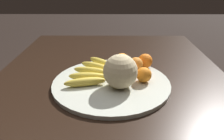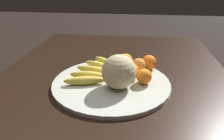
{
  "view_description": "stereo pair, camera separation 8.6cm",
  "coord_description": "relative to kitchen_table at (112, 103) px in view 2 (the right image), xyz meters",
  "views": [
    {
      "loc": [
        -0.79,
        -0.01,
        1.2
      ],
      "look_at": [
        -0.01,
        -0.0,
        0.84
      ],
      "focal_mm": 35.0,
      "sensor_mm": 36.0,
      "label": 1
    },
    {
      "loc": [
        -0.79,
        -0.09,
        1.2
      ],
      "look_at": [
        -0.01,
        -0.0,
        0.84
      ],
      "focal_mm": 35.0,
      "sensor_mm": 36.0,
      "label": 2
    }
  ],
  "objects": [
    {
      "name": "orange_front_right",
      "position": [
        -0.01,
        -0.13,
        0.14
      ],
      "size": [
        0.06,
        0.06,
        0.06
      ],
      "color": "orange",
      "rests_on": "fruit_bowl"
    },
    {
      "name": "fruit_bowl",
      "position": [
        -0.01,
        -0.0,
        0.1
      ],
      "size": [
        0.47,
        0.47,
        0.02
      ],
      "color": "beige",
      "rests_on": "kitchen_table"
    },
    {
      "name": "orange_front_left",
      "position": [
        0.09,
        -0.11,
        0.14
      ],
      "size": [
        0.06,
        0.06,
        0.06
      ],
      "color": "orange",
      "rests_on": "fruit_bowl"
    },
    {
      "name": "orange_back_right",
      "position": [
        0.08,
        -0.01,
        0.14
      ],
      "size": [
        0.06,
        0.06,
        0.06
      ],
      "color": "orange",
      "rests_on": "fruit_bowl"
    },
    {
      "name": "melon",
      "position": [
        -0.06,
        -0.03,
        0.18
      ],
      "size": [
        0.13,
        0.13,
        0.13
      ],
      "color": "beige",
      "rests_on": "fruit_bowl"
    },
    {
      "name": "produce_tag",
      "position": [
        0.04,
        -0.04,
        0.11
      ],
      "size": [
        0.08,
        0.05,
        0.0
      ],
      "rotation": [
        0.0,
        0.0,
        0.31
      ],
      "color": "white",
      "rests_on": "fruit_bowl"
    },
    {
      "name": "kitchen_table",
      "position": [
        0.0,
        0.0,
        0.0
      ],
      "size": [
        1.46,
        1.03,
        0.78
      ],
      "color": "black",
      "rests_on": "ground_plane"
    },
    {
      "name": "orange_mid_center",
      "position": [
        0.03,
        -0.08,
        0.14
      ],
      "size": [
        0.07,
        0.07,
        0.07
      ],
      "color": "orange",
      "rests_on": "fruit_bowl"
    },
    {
      "name": "orange_top_small",
      "position": [
        0.13,
        -0.15,
        0.14
      ],
      "size": [
        0.07,
        0.07,
        0.07
      ],
      "color": "orange",
      "rests_on": "fruit_bowl"
    },
    {
      "name": "banana_bunch",
      "position": [
        0.05,
        0.08,
        0.13
      ],
      "size": [
        0.3,
        0.2,
        0.03
      ],
      "rotation": [
        0.0,
        0.0,
        7.59
      ],
      "color": "brown",
      "rests_on": "fruit_bowl"
    },
    {
      "name": "orange_back_left",
      "position": [
        0.13,
        -0.05,
        0.15
      ],
      "size": [
        0.07,
        0.07,
        0.07
      ],
      "color": "orange",
      "rests_on": "fruit_bowl"
    }
  ]
}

